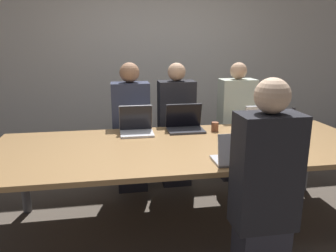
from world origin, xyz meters
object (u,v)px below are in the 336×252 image
object	(u,v)px
laptop_near_midright	(237,155)
person_far_midleft	(131,130)
laptop_far_right	(262,122)
bottle_near_midright	(258,140)
laptop_far_center	(185,123)
person_near_midright	(265,192)
laptop_far_midleft	(136,126)
cup_far_center	(215,127)
cup_far_right	(286,124)
bottle_far_right	(293,121)
person_far_center	(176,128)
person_far_right	(236,124)
stapler	(234,144)

from	to	relation	value
laptop_near_midright	person_far_midleft	bearing A→B (deg)	-62.14
laptop_far_right	laptop_near_midright	xyz separation A→B (m)	(-0.62, -0.90, 0.00)
bottle_near_midright	laptop_far_center	xyz separation A→B (m)	(-0.41, 0.81, -0.04)
person_near_midright	bottle_near_midright	xyz separation A→B (m)	(0.18, 0.52, 0.18)
person_near_midright	person_far_midleft	xyz separation A→B (m)	(-0.75, 1.66, -0.01)
laptop_far_right	laptop_far_midleft	size ratio (longest dim) A/B	1.06
cup_far_center	cup_far_right	bearing A→B (deg)	-0.03
bottle_far_right	person_far_center	world-z (taller)	person_far_center
laptop_far_center	cup_far_right	bearing A→B (deg)	-4.98
laptop_far_right	person_far_right	world-z (taller)	person_far_right
laptop_far_center	bottle_near_midright	bearing A→B (deg)	-63.17
laptop_far_center	person_far_center	size ratio (longest dim) A/B	0.26
laptop_far_midleft	laptop_far_right	bearing A→B (deg)	-1.99
cup_far_right	person_near_midright	distance (m)	1.49
laptop_near_midright	person_far_center	distance (m)	1.39
laptop_far_right	cup_far_center	bearing A→B (deg)	-178.64
person_far_right	laptop_near_midright	world-z (taller)	person_far_right
bottle_near_midright	person_far_midleft	bearing A→B (deg)	129.08
laptop_near_midright	cup_far_center	distance (m)	0.89
person_far_midleft	stapler	xyz separation A→B (m)	(0.82, -0.93, 0.09)
person_far_center	person_near_midright	bearing A→B (deg)	-82.12
bottle_near_midright	laptop_far_center	world-z (taller)	bottle_near_midright
laptop_far_right	laptop_near_midright	bearing A→B (deg)	-124.44
laptop_far_right	bottle_far_right	bearing A→B (deg)	-33.52
person_far_right	person_far_midleft	xyz separation A→B (m)	(-1.24, -0.11, 0.01)
laptop_far_center	person_far_midleft	bearing A→B (deg)	147.34
person_far_right	bottle_far_right	bearing A→B (deg)	-65.00
cup_far_center	stapler	size ratio (longest dim) A/B	0.59
person_far_midleft	stapler	distance (m)	1.24
person_near_midright	laptop_far_center	xyz separation A→B (m)	(-0.23, 1.33, 0.14)
bottle_near_midright	cup_far_center	world-z (taller)	bottle_near_midright
laptop_far_midleft	stapler	size ratio (longest dim) A/B	2.06
cup_far_right	stapler	distance (m)	0.91
bottle_far_right	laptop_far_midleft	distance (m)	1.54
person_far_right	person_far_midleft	distance (m)	1.24
laptop_near_midright	laptop_far_center	world-z (taller)	laptop_far_center
person_far_right	stapler	bearing A→B (deg)	-112.07
person_far_right	laptop_near_midright	bearing A→B (deg)	-111.00
person_far_right	bottle_near_midright	bearing A→B (deg)	-103.67
person_far_center	bottle_far_right	bearing A→B (deg)	-31.33
bottle_near_midright	laptop_far_midleft	xyz separation A→B (m)	(-0.90, 0.78, -0.04)
cup_far_right	bottle_far_right	world-z (taller)	bottle_far_right
laptop_far_midleft	person_far_midleft	bearing A→B (deg)	94.89
person_far_midleft	laptop_far_center	bearing A→B (deg)	-32.66
bottle_far_right	cup_far_center	distance (m)	0.76
person_far_center	cup_far_center	size ratio (longest dim) A/B	15.20
person_far_right	person_near_midright	xyz separation A→B (m)	(-0.49, -1.77, 0.02)
bottle_far_right	person_far_center	bearing A→B (deg)	148.67
laptop_near_midright	laptop_far_center	bearing A→B (deg)	-79.99
laptop_far_right	person_far_center	bearing A→B (deg)	149.36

